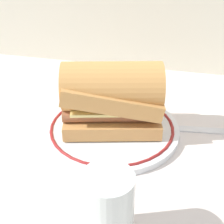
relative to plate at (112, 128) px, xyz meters
The scene contains 5 objects.
ground_plane 0.02m from the plate, 137.96° to the right, with size 1.50×1.50×0.00m, color beige.
plate is the anchor object (origin of this frame).
sausage_sandwich 0.07m from the plate, 90.00° to the left, with size 0.20×0.14×0.13m.
drinking_glass 0.24m from the plate, 77.95° to the right, with size 0.07×0.07×0.11m.
butter_knife 0.22m from the plate, 13.03° to the left, with size 0.15×0.04×0.01m.
Camera 1 is at (0.13, -0.48, 0.36)m, focal length 51.52 mm.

